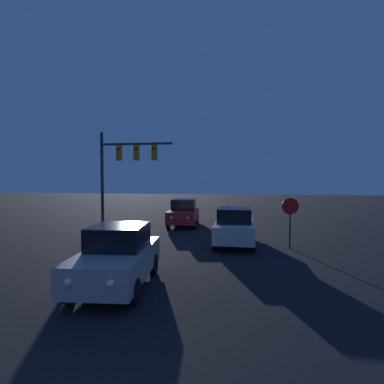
% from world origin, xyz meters
% --- Properties ---
extents(car_near, '(2.03, 4.09, 1.76)m').
position_xyz_m(car_near, '(-1.59, 7.06, 0.86)').
color(car_near, '#99999E').
rests_on(car_near, ground_plane).
extents(car_mid, '(1.92, 4.05, 1.76)m').
position_xyz_m(car_mid, '(1.80, 13.02, 0.86)').
color(car_mid, beige).
rests_on(car_mid, ground_plane).
extents(car_far, '(1.97, 4.07, 1.76)m').
position_xyz_m(car_far, '(-1.52, 18.39, 0.86)').
color(car_far, '#B21E1E').
rests_on(car_far, ground_plane).
extents(traffic_signal_mast, '(4.35, 0.30, 5.86)m').
position_xyz_m(traffic_signal_mast, '(-4.73, 15.76, 4.01)').
color(traffic_signal_mast, '#2D2D2D').
rests_on(traffic_signal_mast, ground_plane).
extents(stop_sign, '(0.74, 0.07, 2.27)m').
position_xyz_m(stop_sign, '(4.25, 12.56, 1.59)').
color(stop_sign, '#2D2D2D').
rests_on(stop_sign, ground_plane).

